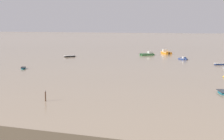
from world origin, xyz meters
TOP-DOWN VIEW (x-y plane):
  - rowboat_moored_0 at (39.34, 58.76)m, footprint 4.61×3.26m
  - rowboat_moored_1 at (-7.70, 33.24)m, footprint 2.81×3.60m
  - motorboat_moored_2 at (13.42, 81.41)m, footprint 5.64×5.25m
  - rowboat_moored_2 at (40.97, 16.92)m, footprint 2.28×3.85m
  - rowboat_moored_3 at (-10.97, 66.35)m, footprint 3.76×4.61m
  - motorboat_moored_3 at (17.61, 90.53)m, footprint 5.51×6.95m
  - motorboat_moored_4 at (27.60, 69.22)m, footprint 3.66×4.06m
  - mooring_post_near at (16.64, 2.23)m, footprint 0.22×0.22m

SIDE VIEW (x-z plane):
  - rowboat_moored_1 at x=-7.70m, z-range -0.13..0.42m
  - rowboat_moored_2 at x=40.97m, z-range -0.13..0.44m
  - rowboat_moored_0 at x=39.34m, z-range -0.16..0.54m
  - rowboat_moored_3 at x=-10.97m, z-range -0.16..0.55m
  - motorboat_moored_4 at x=27.60m, z-range -0.54..1.01m
  - motorboat_moored_2 at x=13.42m, z-range -0.76..1.42m
  - motorboat_moored_3 at x=17.61m, z-range -0.89..1.67m
  - mooring_post_near at x=16.64m, z-range -0.12..1.61m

